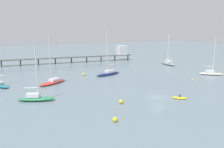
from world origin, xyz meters
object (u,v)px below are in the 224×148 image
at_px(sailboat_cream, 211,73).
at_px(sailboat_green, 36,97).
at_px(mooring_buoy_near, 115,119).
at_px(mooring_buoy_inner, 121,102).
at_px(sailboat_navy, 109,73).
at_px(sailboat_red, 53,81).
at_px(dinghy_yellow, 180,98).
at_px(mooring_buoy_outer, 193,80).
at_px(mooring_buoy_far, 83,74).
at_px(sailboat_gray, 168,63).
at_px(pier, 103,53).

relative_size(sailboat_cream, sailboat_green, 1.03).
bearing_deg(mooring_buoy_near, mooring_buoy_inner, 52.78).
bearing_deg(sailboat_navy, mooring_buoy_inner, -112.76).
relative_size(sailboat_red, mooring_buoy_near, 16.53).
bearing_deg(dinghy_yellow, mooring_buoy_outer, 33.42).
height_order(mooring_buoy_near, mooring_buoy_inner, mooring_buoy_inner).
distance_m(dinghy_yellow, mooring_buoy_outer, 18.93).
distance_m(sailboat_cream, mooring_buoy_far, 41.50).
relative_size(mooring_buoy_inner, mooring_buoy_far, 1.00).
height_order(sailboat_gray, dinghy_yellow, sailboat_gray).
bearing_deg(mooring_buoy_outer, sailboat_navy, 131.92).
height_order(mooring_buoy_near, mooring_buoy_far, mooring_buoy_far).
bearing_deg(sailboat_green, sailboat_cream, 0.79).
height_order(pier, sailboat_navy, sailboat_navy).
bearing_deg(mooring_buoy_outer, sailboat_red, 156.30).
xyz_separation_m(sailboat_gray, mooring_buoy_inner, (-43.43, -33.57, -0.40)).
relative_size(sailboat_red, mooring_buoy_far, 15.90).
distance_m(sailboat_cream, sailboat_red, 49.80).
bearing_deg(mooring_buoy_inner, sailboat_navy, 67.24).
distance_m(mooring_buoy_near, mooring_buoy_inner, 8.69).
relative_size(dinghy_yellow, mooring_buoy_inner, 3.82).
bearing_deg(sailboat_gray, dinghy_yellow, -130.18).
xyz_separation_m(sailboat_cream, dinghy_yellow, (-28.04, -13.68, -0.52)).
bearing_deg(sailboat_red, dinghy_yellow, -52.43).
xyz_separation_m(pier, mooring_buoy_inner, (-23.95, -57.15, -3.43)).
distance_m(pier, sailboat_navy, 33.45).
height_order(sailboat_green, mooring_buoy_far, sailboat_green).
bearing_deg(sailboat_cream, dinghy_yellow, -154.00).
distance_m(sailboat_navy, mooring_buoy_outer, 25.70).
relative_size(sailboat_cream, sailboat_red, 0.92).
distance_m(pier, mooring_buoy_near, 70.50).
bearing_deg(mooring_buoy_outer, mooring_buoy_far, 138.88).
height_order(pier, mooring_buoy_inner, pier).
bearing_deg(mooring_buoy_outer, sailboat_green, 176.64).
xyz_separation_m(sailboat_gray, sailboat_navy, (-32.34, -7.14, -0.04)).
bearing_deg(dinghy_yellow, mooring_buoy_far, 105.81).
height_order(sailboat_cream, sailboat_red, sailboat_red).
xyz_separation_m(pier, mooring_buoy_outer, (4.30, -49.84, -3.56)).
distance_m(pier, sailboat_red, 46.61).
xyz_separation_m(pier, sailboat_gray, (19.48, -23.58, -3.03)).
bearing_deg(dinghy_yellow, pier, 79.20).
bearing_deg(sailboat_navy, sailboat_gray, 12.45).
height_order(sailboat_red, mooring_buoy_outer, sailboat_red).
distance_m(sailboat_red, mooring_buoy_near, 30.11).
bearing_deg(mooring_buoy_near, sailboat_red, 94.66).
height_order(sailboat_gray, mooring_buoy_near, sailboat_gray).
relative_size(sailboat_cream, dinghy_yellow, 3.80).
height_order(pier, mooring_buoy_far, pier).
xyz_separation_m(dinghy_yellow, mooring_buoy_near, (-17.72, -3.81, 0.19)).
distance_m(pier, sailboat_green, 60.95).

